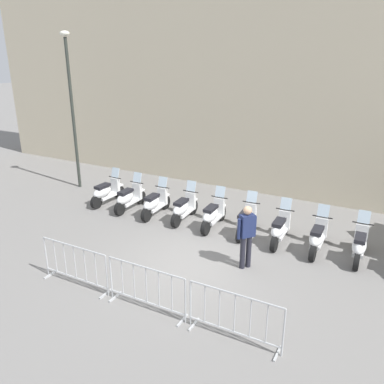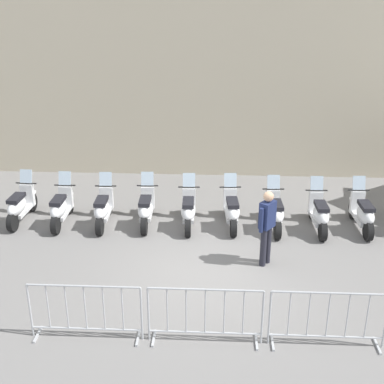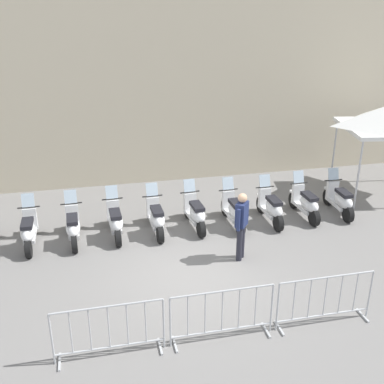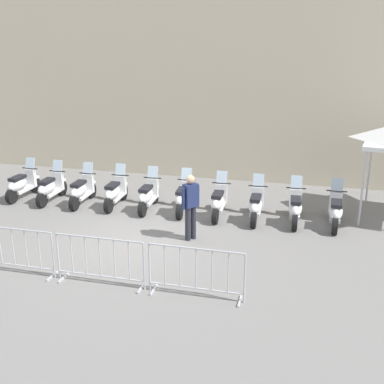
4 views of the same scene
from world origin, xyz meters
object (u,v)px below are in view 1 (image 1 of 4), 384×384
motorcycle_4 (213,215)px  motorcycle_6 (280,229)px  motorcycle_8 (359,245)px  motorcycle_1 (129,198)px  barrier_segment_0 (75,266)px  barrier_segment_1 (146,289)px  street_lamp (71,98)px  motorcycle_2 (155,203)px  motorcycle_5 (246,221)px  motorcycle_3 (184,208)px  barrier_segment_2 (234,317)px  motorcycle_0 (106,192)px  officer_near_row_end (247,233)px  motorcycle_7 (317,237)px

motorcycle_4 → motorcycle_6: bearing=9.8°
motorcycle_8 → motorcycle_1: bearing=-169.1°
barrier_segment_0 → barrier_segment_1: 2.06m
motorcycle_4 → street_lamp: size_ratio=0.28×
motorcycle_2 → motorcycle_5: same height
motorcycle_1 → motorcycle_5: same height
motorcycle_3 → barrier_segment_1: 4.83m
barrier_segment_0 → barrier_segment_2: same height
barrier_segment_1 → barrier_segment_2: (2.03, 0.38, 0.00)m
motorcycle_3 → barrier_segment_0: motorcycle_3 is taller
motorcycle_8 → barrier_segment_2: (-0.90, -4.76, 0.07)m
motorcycle_8 → barrier_segment_1: 5.91m
motorcycle_0 → motorcycle_5: (5.36, 0.99, 0.00)m
motorcycle_6 → motorcycle_8: size_ratio=1.00×
motorcycle_0 → motorcycle_4: bearing=9.8°
motorcycle_0 → motorcycle_8: 8.72m
motorcycle_8 → barrier_segment_0: size_ratio=0.88×
motorcycle_2 → officer_near_row_end: size_ratio=0.99×
motorcycle_5 → motorcycle_0: bearing=-169.5°
barrier_segment_2 → officer_near_row_end: size_ratio=1.12×
motorcycle_2 → motorcycle_8: bearing=10.9°
motorcycle_2 → motorcycle_6: same height
barrier_segment_0 → officer_near_row_end: 4.31m
barrier_segment_1 → motorcycle_8: bearing=60.3°
motorcycle_1 → motorcycle_4: (3.21, 0.63, 0.00)m
motorcycle_6 → officer_near_row_end: bearing=-91.7°
barrier_segment_0 → motorcycle_8: bearing=48.1°
motorcycle_4 → motorcycle_7: 3.27m
motorcycle_3 → barrier_segment_0: 4.57m
motorcycle_4 → motorcycle_1: bearing=-168.9°
officer_near_row_end → motorcycle_1: bearing=171.4°
motorcycle_7 → motorcycle_8: (1.06, 0.27, 0.00)m
motorcycle_5 → officer_near_row_end: 2.04m
barrier_segment_1 → street_lamp: (-8.04, 4.15, 3.10)m
motorcycle_1 → motorcycle_4: size_ratio=1.00×
motorcycle_4 → barrier_segment_1: size_ratio=0.88×
motorcycle_4 → barrier_segment_2: (3.38, -3.95, 0.07)m
barrier_segment_2 → officer_near_row_end: officer_near_row_end is taller
barrier_segment_1 → barrier_segment_2: bearing=10.5°
motorcycle_2 → motorcycle_8: 6.54m
motorcycle_7 → street_lamp: street_lamp is taller
motorcycle_6 → motorcycle_0: bearing=-170.2°
motorcycle_5 → motorcycle_7: same height
motorcycle_5 → motorcycle_6: same height
motorcycle_4 → motorcycle_7: bearing=9.5°
motorcycle_4 → barrier_segment_0: bearing=-98.1°
barrier_segment_0 → street_lamp: street_lamp is taller
motorcycle_1 → motorcycle_6: same height
street_lamp → motorcycle_4: bearing=1.5°
motorcycle_3 → officer_near_row_end: officer_near_row_end is taller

